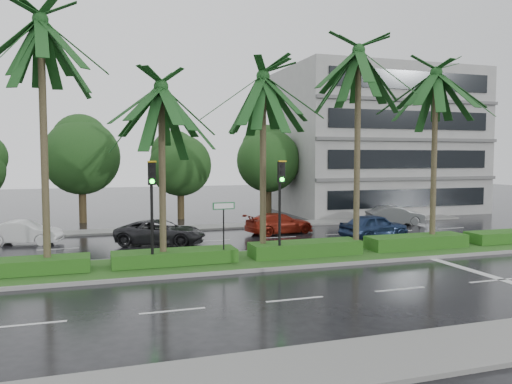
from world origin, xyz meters
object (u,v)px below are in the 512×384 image
object	(u,v)px
signal_median_left	(152,199)
car_darkgrey	(161,232)
car_red	(279,223)
car_blue	(374,226)
car_white	(24,233)
car_grey	(395,215)
street_sign	(224,217)

from	to	relation	value
signal_median_left	car_darkgrey	distance (m)	6.99
car_red	car_blue	world-z (taller)	car_blue
car_darkgrey	car_blue	bearing A→B (deg)	-75.08
car_white	car_grey	xyz separation A→B (m)	(23.30, 0.48, 0.02)
car_white	car_darkgrey	distance (m)	7.33
signal_median_left	car_grey	xyz separation A→B (m)	(17.50, 9.32, -2.35)
signal_median_left	car_white	bearing A→B (deg)	123.30
signal_median_left	car_red	size ratio (longest dim) A/B	1.01
car_darkgrey	car_grey	world-z (taller)	car_darkgrey
car_white	car_blue	world-z (taller)	car_blue
car_darkgrey	car_red	xyz separation A→B (m)	(7.36, 1.58, -0.03)
car_blue	car_grey	bearing A→B (deg)	-55.17
car_darkgrey	car_blue	size ratio (longest dim) A/B	1.13
street_sign	car_grey	world-z (taller)	street_sign
car_grey	signal_median_left	bearing A→B (deg)	129.51
car_white	car_blue	bearing A→B (deg)	-87.55
signal_median_left	car_grey	world-z (taller)	signal_median_left
car_white	car_darkgrey	world-z (taller)	car_darkgrey
signal_median_left	car_darkgrey	size ratio (longest dim) A/B	0.92
signal_median_left	car_darkgrey	xyz separation A→B (m)	(1.14, 6.49, -2.34)
car_red	car_blue	size ratio (longest dim) A/B	1.04
car_blue	car_grey	size ratio (longest dim) A/B	1.06
car_white	car_red	size ratio (longest dim) A/B	0.88
car_red	car_grey	world-z (taller)	car_grey
car_blue	car_grey	xyz separation A→B (m)	(4.50, 4.65, -0.06)
street_sign	car_white	bearing A→B (deg)	135.50
street_sign	signal_median_left	bearing A→B (deg)	-176.53
car_blue	car_darkgrey	bearing A→B (deg)	70.17
street_sign	car_red	size ratio (longest dim) A/B	0.60
car_white	signal_median_left	bearing A→B (deg)	-131.75
signal_median_left	car_red	bearing A→B (deg)	43.50
car_darkgrey	car_grey	bearing A→B (deg)	-56.55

